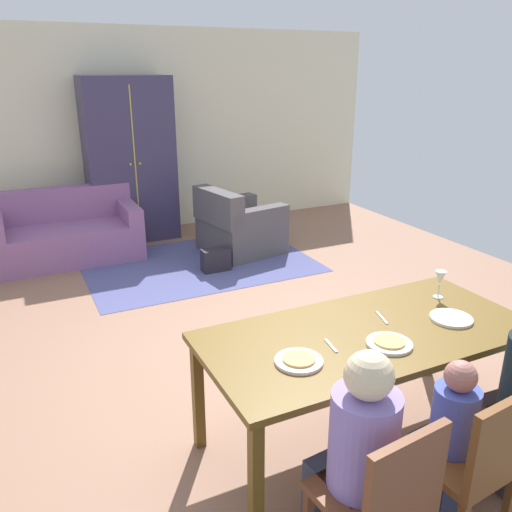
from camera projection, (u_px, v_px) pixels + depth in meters
The scene contains 20 objects.
ground_plane at pixel (217, 326), 4.71m from camera, with size 7.46×6.43×0.02m, color #8F664F.
back_wall at pixel (124, 134), 7.01m from camera, with size 7.46×0.10×2.70m, color beige.
dining_table at pixel (368, 342), 3.02m from camera, with size 1.94×0.91×0.76m.
plate_near_man at pixel (299, 361), 2.67m from camera, with size 0.25×0.25×0.02m, color silver.
pizza_near_man at pixel (299, 359), 2.67m from camera, with size 0.17×0.17×0.01m, color gold.
plate_near_child at pixel (389, 344), 2.84m from camera, with size 0.25×0.25×0.02m, color white.
pizza_near_child at pixel (389, 341), 2.83m from camera, with size 0.17×0.17×0.01m, color gold.
plate_near_woman at pixel (451, 318), 3.13m from camera, with size 0.25×0.25×0.02m, color white.
wine_glass at pixel (440, 279), 3.39m from camera, with size 0.07×0.07×0.19m.
fork at pixel (331, 346), 2.83m from camera, with size 0.02×0.15×0.01m, color silver.
knife at pixel (382, 318), 3.15m from camera, with size 0.01×0.17×0.01m, color silver.
dining_chair_man at pixel (382, 497), 2.18m from camera, with size 0.46×0.46×0.87m.
person_man at pixel (355, 467), 2.32m from camera, with size 0.31×0.41×1.11m.
dining_chair_child at pixel (475, 458), 2.40m from camera, with size 0.46×0.46×0.87m.
person_child at pixel (444, 447), 2.56m from camera, with size 0.22×0.30×0.92m.
area_rug at pixel (199, 263), 6.17m from camera, with size 2.60×1.80×0.01m, color #4D4F83.
couch at pixel (67, 234), 6.24m from camera, with size 1.67×0.86×0.82m.
armchair at pixel (238, 227), 6.47m from camera, with size 1.00×0.99×0.82m.
armoire at pixel (130, 160), 6.76m from camera, with size 1.10×0.59×2.10m.
handbag at pixel (216, 260), 5.92m from camera, with size 0.32×0.16×0.26m, color #252229.
Camera 1 is at (-1.52, -3.33, 2.18)m, focal length 36.64 mm.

